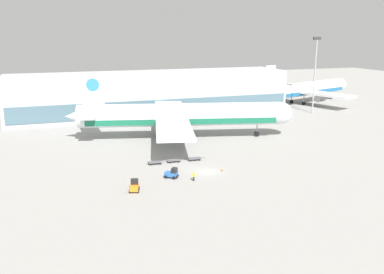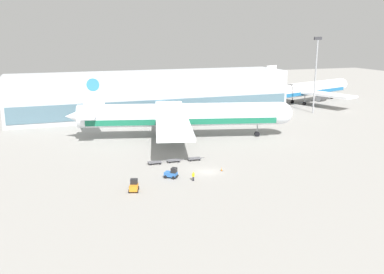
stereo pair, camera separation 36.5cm
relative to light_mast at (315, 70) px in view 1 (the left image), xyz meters
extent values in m
plane|color=gray|center=(-56.41, -47.02, -14.42)|extent=(400.00, 400.00, 0.00)
cube|color=#B2B7BC|center=(-52.11, 14.67, -7.42)|extent=(90.00, 18.00, 14.00)
cube|color=slate|center=(-52.11, 5.57, -10.57)|extent=(88.20, 0.20, 4.90)
cylinder|color=#9EA0A5|center=(0.00, 0.00, -2.37)|extent=(0.50, 0.50, 24.11)
cube|color=#333338|center=(0.00, 0.00, 10.19)|extent=(2.80, 0.50, 1.00)
cylinder|color=silver|center=(-52.72, -18.98, -8.32)|extent=(51.83, 18.41, 5.80)
cube|color=#196B4C|center=(-52.72, -18.98, -9.63)|extent=(47.77, 17.28, 1.45)
sphere|color=silver|center=(-27.52, -25.38, -8.32)|extent=(5.68, 5.68, 5.68)
cone|color=silver|center=(-77.92, -12.59, -8.32)|extent=(7.54, 6.91, 5.51)
cube|color=silver|center=(-73.89, -13.61, -1.42)|extent=(5.15, 1.71, 8.00)
cylinder|color=#3384CC|center=(-73.89, -13.61, -0.46)|extent=(3.24, 1.32, 3.20)
cube|color=silver|center=(-74.90, -13.36, -7.74)|extent=(6.69, 13.49, 0.50)
cube|color=silver|center=(-55.24, -18.34, -9.05)|extent=(19.56, 48.49, 0.90)
cylinder|color=#9EA0A5|center=(-57.72, -28.12, -10.85)|extent=(4.76, 3.75, 2.80)
cylinder|color=#9EA0A5|center=(-52.76, -8.57, -10.85)|extent=(4.76, 3.75, 2.80)
cylinder|color=#9EA0A5|center=(-33.57, -23.84, -11.77)|extent=(0.36, 0.36, 4.00)
cylinder|color=black|center=(-33.57, -23.84, -13.77)|extent=(1.48, 1.19, 1.30)
cylinder|color=#9EA0A5|center=(-57.54, -21.06, -11.77)|extent=(0.36, 0.36, 4.00)
cylinder|color=black|center=(-57.54, -21.06, -13.77)|extent=(1.48, 1.19, 1.30)
cylinder|color=#9EA0A5|center=(-55.97, -14.86, -11.77)|extent=(0.36, 0.36, 4.00)
cylinder|color=black|center=(-55.97, -14.86, -13.77)|extent=(1.48, 1.19, 1.30)
cylinder|color=white|center=(9.08, 18.71, -8.95)|extent=(45.86, 19.79, 5.20)
cube|color=#1E669E|center=(9.08, 18.71, -10.12)|extent=(42.29, 18.50, 1.30)
sphere|color=white|center=(31.18, 26.14, -8.95)|extent=(5.10, 5.10, 5.10)
cone|color=white|center=(-13.02, 11.28, -8.95)|extent=(7.00, 6.51, 4.94)
cube|color=white|center=(-9.49, 12.47, -2.76)|extent=(4.55, 1.86, 7.17)
cylinder|color=red|center=(-9.49, 12.47, -1.90)|extent=(2.88, 1.38, 2.87)
cube|color=white|center=(-10.37, 12.18, -8.43)|extent=(6.77, 12.08, 0.45)
cube|color=white|center=(6.87, 17.97, -9.60)|extent=(20.52, 43.09, 0.81)
cylinder|color=#9EA0A5|center=(9.75, 9.40, -11.21)|extent=(4.37, 3.58, 2.51)
cylinder|color=#9EA0A5|center=(3.99, 26.54, -11.21)|extent=(4.37, 3.58, 2.51)
cylinder|color=#9EA0A5|center=(25.88, 24.36, -12.04)|extent=(0.32, 0.32, 3.59)
cylinder|color=black|center=(25.88, 24.36, -13.84)|extent=(1.36, 1.14, 1.17)
cylinder|color=#9EA0A5|center=(6.46, 14.80, -12.04)|extent=(0.32, 0.32, 3.59)
cylinder|color=black|center=(6.46, 14.80, -13.84)|extent=(1.36, 1.14, 1.17)
cylinder|color=#9EA0A5|center=(4.63, 20.25, -12.04)|extent=(0.32, 0.32, 3.59)
cylinder|color=black|center=(4.63, 20.25, -13.84)|extent=(1.36, 1.14, 1.17)
cube|color=#2D66B7|center=(-64.22, -47.98, -13.72)|extent=(2.67, 2.52, 0.80)
cube|color=black|center=(-63.71, -48.38, -12.87)|extent=(1.47, 1.53, 0.90)
cube|color=black|center=(-63.25, -48.73, -14.00)|extent=(0.90, 1.09, 0.24)
cylinder|color=black|center=(-63.16, -47.92, -14.12)|extent=(0.62, 0.56, 0.60)
cylinder|color=black|center=(-64.02, -49.03, -14.12)|extent=(0.62, 0.56, 0.60)
cylinder|color=black|center=(-64.43, -46.93, -14.12)|extent=(0.62, 0.56, 0.60)
cylinder|color=black|center=(-65.29, -48.04, -14.12)|extent=(0.62, 0.56, 0.60)
cube|color=orange|center=(-72.19, -52.65, -13.72)|extent=(2.02, 2.61, 0.80)
cube|color=black|center=(-72.00, -52.03, -12.87)|extent=(1.45, 1.23, 0.90)
cube|color=black|center=(-71.82, -51.47, -14.00)|extent=(1.25, 0.53, 0.24)
cylinder|color=black|center=(-72.62, -51.67, -14.12)|extent=(0.41, 0.64, 0.60)
cylinder|color=black|center=(-71.28, -52.08, -14.12)|extent=(0.41, 0.64, 0.60)
cylinder|color=black|center=(-73.09, -53.21, -14.12)|extent=(0.41, 0.64, 0.60)
cylinder|color=black|center=(-71.76, -53.62, -14.12)|extent=(0.41, 0.64, 0.60)
cube|color=#56565B|center=(-64.94, -38.68, -14.00)|extent=(2.88, 1.65, 0.12)
cube|color=#56565B|center=(-63.09, -38.78, -14.00)|extent=(0.90, 0.13, 0.08)
cylinder|color=black|center=(-63.92, -38.10, -14.24)|extent=(0.37, 0.16, 0.36)
cylinder|color=black|center=(-63.99, -39.37, -14.24)|extent=(0.37, 0.16, 0.36)
cylinder|color=black|center=(-65.88, -37.99, -14.24)|extent=(0.37, 0.16, 0.36)
cylinder|color=black|center=(-65.95, -39.27, -14.24)|extent=(0.37, 0.16, 0.36)
cube|color=#56565B|center=(-60.86, -38.58, -14.00)|extent=(2.88, 1.65, 0.12)
cube|color=#56565B|center=(-59.01, -38.68, -14.00)|extent=(0.90, 0.13, 0.08)
cylinder|color=black|center=(-59.84, -38.00, -14.24)|extent=(0.37, 0.16, 0.36)
cylinder|color=black|center=(-59.91, -39.27, -14.24)|extent=(0.37, 0.16, 0.36)
cylinder|color=black|center=(-61.80, -37.90, -14.24)|extent=(0.37, 0.16, 0.36)
cylinder|color=black|center=(-61.87, -39.17, -14.24)|extent=(0.37, 0.16, 0.36)
cube|color=#56565B|center=(-56.32, -38.78, -14.00)|extent=(2.88, 1.65, 0.12)
cube|color=#56565B|center=(-54.47, -38.87, -14.00)|extent=(0.90, 0.13, 0.08)
cylinder|color=black|center=(-55.31, -38.19, -14.24)|extent=(0.37, 0.16, 0.36)
cylinder|color=black|center=(-55.38, -39.46, -14.24)|extent=(0.37, 0.16, 0.36)
cylinder|color=black|center=(-57.26, -38.09, -14.24)|extent=(0.37, 0.16, 0.36)
cylinder|color=black|center=(-57.33, -39.36, -14.24)|extent=(0.37, 0.16, 0.36)
cylinder|color=black|center=(-60.91, -51.04, -14.01)|extent=(0.14, 0.14, 0.83)
cylinder|color=black|center=(-60.72, -50.98, -14.01)|extent=(0.14, 0.14, 0.83)
cube|color=yellow|center=(-60.82, -51.01, -13.28)|extent=(0.41, 0.32, 0.62)
cylinder|color=yellow|center=(-61.05, -51.09, -13.25)|extent=(0.09, 0.09, 0.56)
cylinder|color=yellow|center=(-60.59, -50.93, -13.25)|extent=(0.09, 0.09, 0.56)
sphere|color=#846047|center=(-60.82, -51.01, -12.86)|extent=(0.22, 0.22, 0.22)
sphere|color=yellow|center=(-60.82, -51.01, -12.80)|extent=(0.21, 0.21, 0.21)
cube|color=black|center=(-53.63, -47.37, -14.40)|extent=(0.40, 0.40, 0.04)
cone|color=orange|center=(-53.63, -47.37, -14.03)|extent=(0.32, 0.32, 0.70)
cylinder|color=white|center=(-53.63, -47.37, -14.00)|extent=(0.19, 0.19, 0.10)
camera|label=1|loc=(-85.75, -120.87, 12.03)|focal=40.00mm
camera|label=2|loc=(-85.40, -120.99, 12.03)|focal=40.00mm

